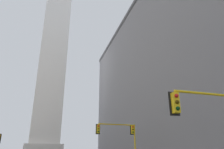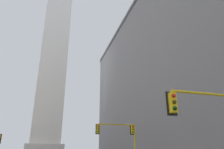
% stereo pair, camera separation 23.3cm
% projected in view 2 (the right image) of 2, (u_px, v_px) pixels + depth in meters
% --- Properties ---
extents(building_right, '(27.53, 57.13, 31.51)m').
position_uv_depth(building_right, '(198.00, 82.00, 43.61)').
color(building_right, slate).
rests_on(building_right, ground_plane).
extents(obelisk, '(8.87, 8.87, 78.27)m').
position_uv_depth(obelisk, '(57.00, 29.00, 65.73)').
color(obelisk, silver).
rests_on(obelisk, ground_plane).
extents(traffic_light_mid_right, '(5.61, 0.50, 5.97)m').
position_uv_depth(traffic_light_mid_right, '(122.00, 135.00, 29.29)').
color(traffic_light_mid_right, yellow).
rests_on(traffic_light_mid_right, ground_plane).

